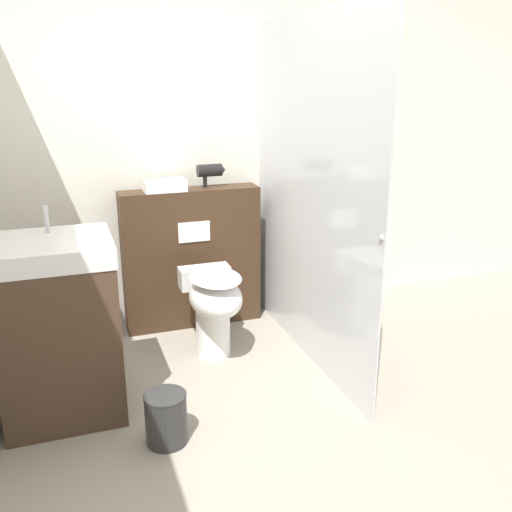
{
  "coord_description": "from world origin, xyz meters",
  "views": [
    {
      "loc": [
        -0.97,
        -2.14,
        1.74
      ],
      "look_at": [
        0.17,
        1.09,
        0.64
      ],
      "focal_mm": 40.0,
      "sensor_mm": 36.0,
      "label": 1
    }
  ],
  "objects_px": {
    "sink_vanity": "(58,329)",
    "waste_bin": "(166,418)",
    "hair_drier": "(211,171)",
    "toilet": "(214,303)"
  },
  "relations": [
    {
      "from": "toilet",
      "to": "hair_drier",
      "type": "relative_size",
      "value": 2.85
    },
    {
      "from": "hair_drier",
      "to": "waste_bin",
      "type": "xyz_separation_m",
      "value": [
        -0.62,
        -1.38,
        -0.97
      ]
    },
    {
      "from": "toilet",
      "to": "sink_vanity",
      "type": "bearing_deg",
      "value": -159.58
    },
    {
      "from": "sink_vanity",
      "to": "waste_bin",
      "type": "height_order",
      "value": "sink_vanity"
    },
    {
      "from": "toilet",
      "to": "waste_bin",
      "type": "relative_size",
      "value": 2.16
    },
    {
      "from": "sink_vanity",
      "to": "waste_bin",
      "type": "distance_m",
      "value": 0.73
    },
    {
      "from": "hair_drier",
      "to": "waste_bin",
      "type": "bearing_deg",
      "value": -114.26
    },
    {
      "from": "toilet",
      "to": "hair_drier",
      "type": "bearing_deg",
      "value": 74.93
    },
    {
      "from": "toilet",
      "to": "waste_bin",
      "type": "distance_m",
      "value": 0.95
    },
    {
      "from": "hair_drier",
      "to": "waste_bin",
      "type": "height_order",
      "value": "hair_drier"
    }
  ]
}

